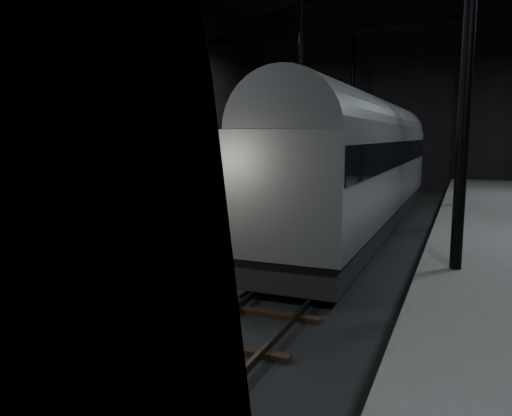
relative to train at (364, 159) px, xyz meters
The scene contains 6 objects.
ground 5.71m from the train, 90.00° to the right, with size 44.00×44.00×0.00m, color black.
platform_left 9.28m from the train, 147.27° to the right, with size 9.00×43.80×1.00m, color #52514F.
tactile_strip 6.17m from the train, 123.99° to the right, with size 0.50×43.80×0.01m, color olive.
track 5.67m from the train, 90.00° to the right, with size 2.40×43.00×0.24m.
train is the anchor object (origin of this frame).
woman 13.46m from the train, 106.48° to the right, with size 0.54×0.36×1.49m, color #937E5A.
Camera 1 is at (3.90, -15.97, 3.99)m, focal length 35.00 mm.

